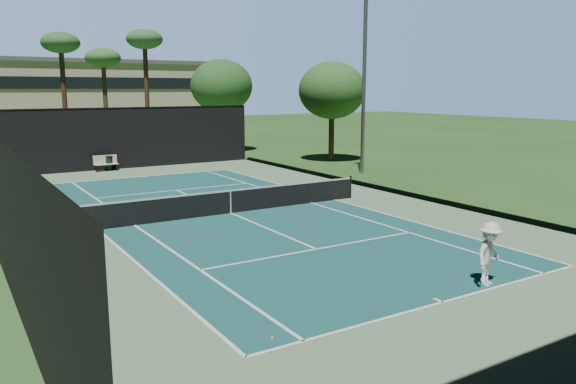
# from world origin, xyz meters

# --- Properties ---
(ground) EXTENTS (160.00, 160.00, 0.00)m
(ground) POSITION_xyz_m (0.00, 0.00, 0.00)
(ground) COLOR #28521F
(ground) RESTS_ON ground
(apron_slab) EXTENTS (18.00, 32.00, 0.01)m
(apron_slab) POSITION_xyz_m (0.00, 0.00, 0.01)
(apron_slab) COLOR #64875E
(apron_slab) RESTS_ON ground
(court_surface) EXTENTS (10.97, 23.77, 0.01)m
(court_surface) POSITION_xyz_m (0.00, 0.00, 0.01)
(court_surface) COLOR #1A5350
(court_surface) RESTS_ON ground
(court_lines) EXTENTS (11.07, 23.87, 0.01)m
(court_lines) POSITION_xyz_m (0.00, 0.00, 0.02)
(court_lines) COLOR white
(court_lines) RESTS_ON ground
(tennis_net) EXTENTS (12.90, 0.10, 1.10)m
(tennis_net) POSITION_xyz_m (0.00, 0.00, 0.56)
(tennis_net) COLOR black
(tennis_net) RESTS_ON ground
(fence) EXTENTS (18.04, 32.05, 4.03)m
(fence) POSITION_xyz_m (0.00, 0.06, 2.01)
(fence) COLOR black
(fence) RESTS_ON ground
(player) EXTENTS (1.27, 0.96, 1.74)m
(player) POSITION_xyz_m (2.00, -11.60, 0.87)
(player) COLOR white
(player) RESTS_ON ground
(tennis_ball_a) EXTENTS (0.06, 0.06, 0.06)m
(tennis_ball_a) POSITION_xyz_m (-4.62, -11.44, 0.03)
(tennis_ball_a) COLOR #CDEC35
(tennis_ball_a) RESTS_ON ground
(tennis_ball_b) EXTENTS (0.07, 0.07, 0.07)m
(tennis_ball_b) POSITION_xyz_m (-0.32, 2.18, 0.03)
(tennis_ball_b) COLOR gold
(tennis_ball_b) RESTS_ON ground
(tennis_ball_c) EXTENTS (0.06, 0.06, 0.06)m
(tennis_ball_c) POSITION_xyz_m (2.25, 2.36, 0.03)
(tennis_ball_c) COLOR #B9DC32
(tennis_ball_c) RESTS_ON ground
(tennis_ball_d) EXTENTS (0.07, 0.07, 0.07)m
(tennis_ball_d) POSITION_xyz_m (-5.88, 2.82, 0.04)
(tennis_ball_d) COLOR #ACCA2E
(tennis_ball_d) RESTS_ON ground
(park_bench) EXTENTS (1.50, 0.45, 1.02)m
(park_bench) POSITION_xyz_m (-1.32, 15.50, 0.55)
(park_bench) COLOR beige
(park_bench) RESTS_ON ground
(trash_bin) EXTENTS (0.56, 0.56, 0.95)m
(trash_bin) POSITION_xyz_m (-1.07, 15.72, 0.48)
(trash_bin) COLOR black
(trash_bin) RESTS_ON ground
(palm_a) EXTENTS (2.80, 2.80, 9.32)m
(palm_a) POSITION_xyz_m (-2.00, 24.00, 8.19)
(palm_a) COLOR #40271B
(palm_a) RESTS_ON ground
(palm_b) EXTENTS (2.80, 2.80, 8.42)m
(palm_b) POSITION_xyz_m (1.50, 26.00, 7.36)
(palm_b) COLOR #4C3420
(palm_b) RESTS_ON ground
(palm_c) EXTENTS (2.80, 2.80, 9.77)m
(palm_c) POSITION_xyz_m (4.00, 23.00, 8.60)
(palm_c) COLOR #402D1B
(palm_c) RESTS_ON ground
(decid_tree_a) EXTENTS (5.12, 5.12, 7.62)m
(decid_tree_a) POSITION_xyz_m (10.00, 22.00, 5.42)
(decid_tree_a) COLOR #41291C
(decid_tree_a) RESTS_ON ground
(decid_tree_b) EXTENTS (4.80, 4.80, 7.14)m
(decid_tree_b) POSITION_xyz_m (14.00, 12.00, 5.08)
(decid_tree_b) COLOR #48361F
(decid_tree_b) RESTS_ON ground
(campus_building) EXTENTS (40.50, 12.50, 8.30)m
(campus_building) POSITION_xyz_m (0.00, 45.98, 4.21)
(campus_building) COLOR beige
(campus_building) RESTS_ON ground
(light_pole) EXTENTS (0.90, 0.25, 12.22)m
(light_pole) POSITION_xyz_m (12.00, 6.00, 6.46)
(light_pole) COLOR gray
(light_pole) RESTS_ON ground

